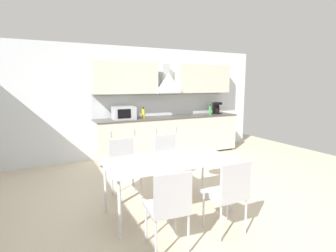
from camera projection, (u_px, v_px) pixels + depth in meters
The scene contains 15 objects.
ground_plane at pixel (173, 205), 3.71m from camera, with size 9.32×8.32×0.02m, color beige.
wall_back at pixel (118, 103), 6.02m from camera, with size 7.45×0.10×2.54m, color silver.
kitchen_counter at pixel (169, 136), 6.31m from camera, with size 3.52×0.68×0.93m.
backsplash_tile at pixel (164, 105), 6.47m from camera, with size 3.50×0.02×0.51m, color silver.
upper_wall_cabinets at pixel (166, 79), 6.23m from camera, with size 3.50×0.40×0.70m.
microwave at pixel (124, 113), 5.73m from camera, with size 0.48×0.35×0.28m.
coffee_maker at pixel (217, 108), 6.83m from camera, with size 0.18×0.19×0.30m.
bottle_green at pixel (210, 110), 6.71m from camera, with size 0.06×0.06×0.26m.
bottle_yellow at pixel (143, 113), 5.94m from camera, with size 0.08×0.08×0.25m.
dining_table at pixel (169, 162), 3.41m from camera, with size 1.64×0.80×0.73m.
chair_far_right at pixel (168, 156), 4.28m from camera, with size 0.41×0.41×0.87m.
chair_near_right at pixel (229, 190), 2.90m from camera, with size 0.41×0.41×0.87m.
chair_near_left at pixel (169, 203), 2.58m from camera, with size 0.43×0.43×0.87m.
chair_far_left at pixel (124, 162), 3.96m from camera, with size 0.42×0.42×0.87m.
pendant_lamp at pixel (169, 83), 3.25m from camera, with size 0.32×0.32×0.22m, color silver.
Camera 1 is at (-1.60, -3.11, 1.69)m, focal length 28.00 mm.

